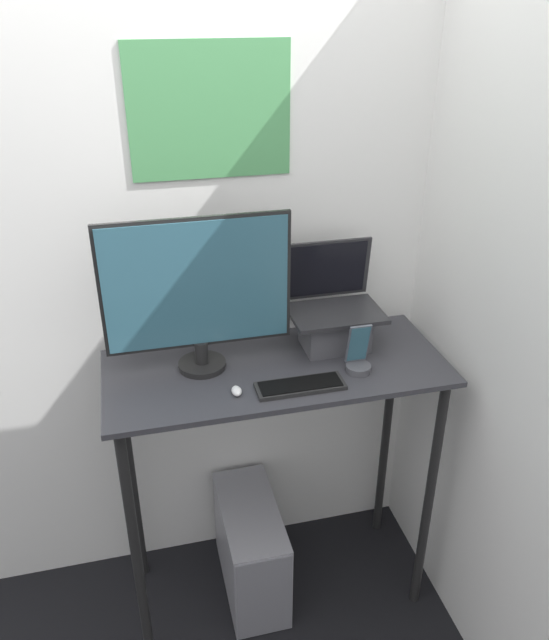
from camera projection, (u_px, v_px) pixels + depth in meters
name	position (u px, v px, depth m)	size (l,w,h in m)	color
ground_plane	(292.00, 637.00, 2.46)	(12.00, 12.00, 0.00)	black
wall_back	(255.00, 276.00, 2.36)	(6.00, 0.06, 2.60)	white
wall_side_right	(500.00, 328.00, 2.00)	(0.05, 6.00, 2.60)	white
desk	(276.00, 410.00, 2.25)	(1.19, 0.51, 1.10)	#333338
laptop	(334.00, 320.00, 2.25)	(0.33, 0.25, 0.37)	#4C4C51
monitor	(198.00, 293.00, 2.03)	(0.62, 0.16, 0.54)	black
keyboard	(300.00, 386.00, 2.04)	(0.29, 0.10, 0.02)	black
mouse	(237.00, 391.00, 2.01)	(0.03, 0.05, 0.02)	white
cell_phone	(358.00, 359.00, 2.12)	(0.09, 0.09, 0.18)	#4C4C51
computer_tower	(251.00, 548.00, 2.58)	(0.23, 0.51, 0.42)	gray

